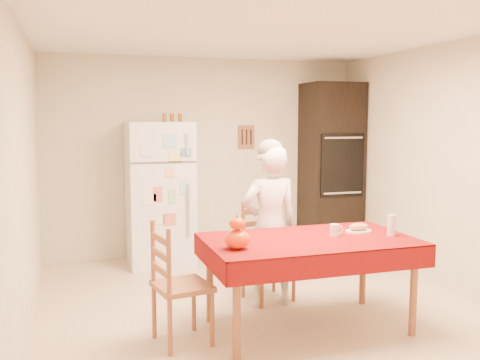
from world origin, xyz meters
name	(u,v)px	position (x,y,z in m)	size (l,w,h in m)	color
floor	(265,310)	(0.00, 0.00, 0.00)	(4.50, 4.50, 0.00)	tan
room_shell	(266,132)	(0.00, 0.00, 1.62)	(4.02, 4.52, 2.51)	beige
refrigerator	(160,194)	(-0.65, 1.88, 0.85)	(0.75, 0.74, 1.70)	white
oven_cabinet	(331,167)	(1.63, 1.93, 1.10)	(0.70, 0.62, 2.20)	black
dining_table	(309,247)	(0.19, -0.50, 0.69)	(1.70, 1.00, 0.76)	brown
chair_far	(265,247)	(0.11, 0.33, 0.51)	(0.50, 0.48, 0.95)	brown
chair_left	(174,280)	(-0.92, -0.48, 0.51)	(0.47, 0.48, 0.95)	brown
seated_woman	(270,226)	(0.09, 0.13, 0.75)	(0.55, 0.36, 1.49)	silver
coffee_mug	(335,230)	(0.43, -0.48, 0.81)	(0.08, 0.08, 0.10)	silver
pumpkin_lower	(237,239)	(-0.47, -0.66, 0.83)	(0.20, 0.20, 0.15)	#C65204
pumpkin_upper	(237,224)	(-0.47, -0.66, 0.95)	(0.12, 0.12, 0.09)	red
wine_glass	(391,225)	(0.89, -0.61, 0.85)	(0.07, 0.07, 0.18)	silver
bread_plate	(358,231)	(0.70, -0.41, 0.77)	(0.24, 0.24, 0.02)	white
bread_loaf	(359,227)	(0.70, -0.41, 0.81)	(0.18, 0.10, 0.06)	#A07B4E
spice_jar_left	(164,118)	(-0.57, 1.93, 1.75)	(0.05, 0.05, 0.10)	#94531B
spice_jar_mid	(172,118)	(-0.48, 1.93, 1.75)	(0.05, 0.05, 0.10)	brown
spice_jar_right	(180,118)	(-0.38, 1.93, 1.75)	(0.05, 0.05, 0.10)	brown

